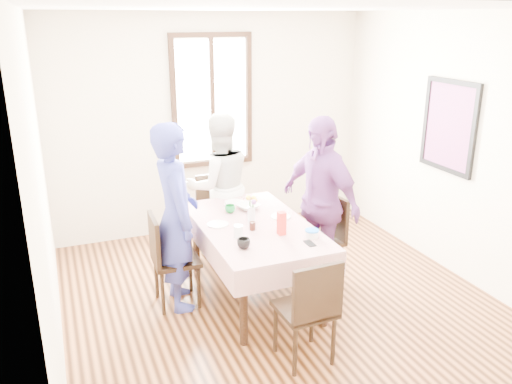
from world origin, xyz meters
TOP-DOWN VIEW (x-y plane):
  - ground at (0.00, 0.00)m, footprint 4.50×4.50m
  - back_wall at (0.00, 2.25)m, footprint 4.00×0.00m
  - right_wall at (2.00, 0.00)m, footprint 0.00×4.50m
  - window_frame at (0.00, 2.23)m, footprint 1.02×0.06m
  - window_pane at (0.00, 2.24)m, footprint 0.90×0.02m
  - art_poster at (1.98, 0.30)m, footprint 0.04×0.76m
  - dining_table at (-0.19, 0.34)m, footprint 0.88×1.58m
  - tablecloth at (-0.19, 0.34)m, footprint 1.00×1.70m
  - chair_left at (-0.93, 0.49)m, footprint 0.43×0.43m
  - chair_right at (0.54, 0.39)m, footprint 0.45×0.45m
  - chair_far at (-0.19, 1.43)m, footprint 0.44×0.44m
  - chair_near at (-0.19, -0.74)m, footprint 0.44×0.44m
  - person_left at (-0.91, 0.49)m, footprint 0.44×0.66m
  - person_far at (-0.19, 1.41)m, footprint 0.80×0.62m
  - person_right at (0.52, 0.39)m, footprint 0.69×1.10m
  - mug_black at (-0.48, -0.13)m, footprint 0.13×0.13m
  - mug_flag at (0.05, 0.26)m, footprint 0.12×0.12m
  - mug_green at (-0.30, 0.71)m, footprint 0.13×0.13m
  - serving_bowl at (-0.10, 0.74)m, footprint 0.27×0.27m
  - juice_carton at (-0.05, 0.02)m, footprint 0.07×0.07m
  - butter_tub at (0.17, -0.14)m, footprint 0.12×0.12m
  - jam_jar at (-0.26, 0.21)m, footprint 0.06×0.06m
  - drinking_glass at (-0.44, 0.10)m, footprint 0.08×0.08m
  - smartphone at (0.09, -0.26)m, footprint 0.07×0.14m
  - flower_vase at (-0.19, 0.41)m, footprint 0.08×0.08m
  - plate_left at (-0.52, 0.45)m, footprint 0.20×0.20m
  - plate_right at (0.12, 0.41)m, footprint 0.20×0.20m
  - plate_far at (-0.17, 0.98)m, footprint 0.20×0.20m
  - butter_lid at (0.17, -0.14)m, footprint 0.12×0.12m
  - flower_bunch at (-0.19, 0.41)m, footprint 0.09×0.09m

SIDE VIEW (x-z plane):
  - ground at x=0.00m, z-range 0.00..0.00m
  - dining_table at x=-0.19m, z-range 0.00..0.75m
  - chair_left at x=-0.93m, z-range 0.00..0.91m
  - chair_right at x=0.54m, z-range 0.00..0.91m
  - chair_far at x=-0.19m, z-range 0.00..0.91m
  - chair_near at x=-0.19m, z-range 0.00..0.91m
  - tablecloth at x=-0.19m, z-range 0.75..0.76m
  - smartphone at x=0.09m, z-range 0.76..0.77m
  - plate_left at x=-0.52m, z-range 0.76..0.77m
  - plate_right at x=0.12m, z-range 0.76..0.77m
  - plate_far at x=-0.17m, z-range 0.76..0.77m
  - serving_bowl at x=-0.10m, z-range 0.76..0.82m
  - butter_tub at x=0.17m, z-range 0.76..0.82m
  - mug_flag at x=0.05m, z-range 0.76..0.84m
  - jam_jar at x=-0.26m, z-range 0.76..0.84m
  - mug_green at x=-0.30m, z-range 0.76..0.84m
  - mug_black at x=-0.48m, z-range 0.76..0.85m
  - drinking_glass at x=-0.44m, z-range 0.76..0.88m
  - person_far at x=-0.19m, z-range 0.00..1.64m
  - butter_lid at x=0.17m, z-range 0.82..0.83m
  - flower_vase at x=-0.19m, z-range 0.76..0.91m
  - juice_carton at x=-0.05m, z-range 0.76..0.98m
  - person_right at x=0.52m, z-range 0.00..1.75m
  - person_left at x=-0.91m, z-range 0.00..1.77m
  - flower_bunch at x=-0.19m, z-range 0.91..1.01m
  - back_wall at x=0.00m, z-range -0.65..3.35m
  - right_wall at x=2.00m, z-range -0.90..3.60m
  - art_poster at x=1.98m, z-range 1.07..2.03m
  - window_frame at x=0.00m, z-range 0.84..2.46m
  - window_pane at x=0.00m, z-range 0.90..2.40m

